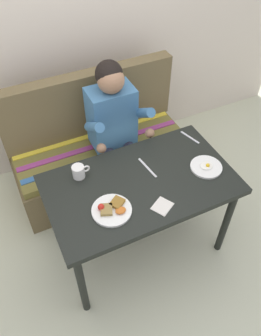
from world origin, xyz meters
The scene contains 11 objects.
ground_plane centered at (0.00, 0.00, 0.00)m, with size 8.00×8.00×0.00m, color beige.
back_wall centered at (0.00, 1.27, 1.30)m, with size 4.40×0.10×2.60m, color beige.
table centered at (0.00, 0.00, 0.65)m, with size 1.20×0.70×0.73m.
couch centered at (0.00, 0.76, 0.33)m, with size 1.44×0.56×1.00m.
person centered at (0.08, 0.59, 0.74)m, with size 0.45×0.61×1.21m.
plate_breakfast centered at (-0.25, -0.13, 0.74)m, with size 0.24×0.24×0.05m.
plate_eggs centered at (0.45, -0.07, 0.74)m, with size 0.21×0.21×0.04m.
coffee_mug centered at (-0.33, 0.22, 0.78)m, with size 0.12×0.08×0.09m.
napkin centered at (0.03, -0.23, 0.73)m, with size 0.11×0.10×0.01m, color silver.
fork centered at (0.51, 0.23, 0.73)m, with size 0.01×0.17×0.01m, color silver.
knife centered at (0.10, 0.09, 0.73)m, with size 0.01×0.20×0.01m, color silver.
Camera 1 is at (-0.67, -1.26, 2.34)m, focal length 36.43 mm.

